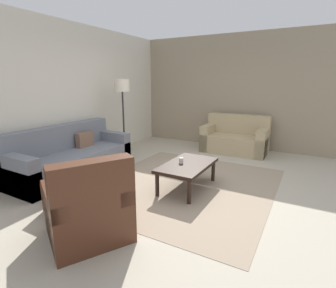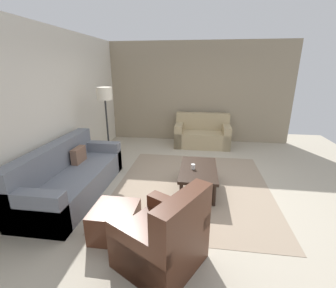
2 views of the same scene
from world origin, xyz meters
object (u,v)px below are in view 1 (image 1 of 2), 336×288
couch_loveseat (235,139)px  cup (181,160)px  armchair_leather (89,213)px  lamp_standing (122,93)px  couch_main (69,158)px  coffee_table (187,167)px  ottoman (74,194)px

couch_loveseat → cup: (-2.61, 0.17, 0.15)m
armchair_leather → lamp_standing: bearing=32.0°
couch_main → coffee_table: bearing=-78.8°
ottoman → cup: 1.65m
couch_loveseat → ottoman: size_ratio=2.65×
armchair_leather → cup: bearing=-7.6°
coffee_table → cup: cup is taller
couch_main → ottoman: bearing=-128.5°
lamp_standing → ottoman: bearing=-157.2°
couch_main → cup: size_ratio=25.69×
couch_main → ottoman: (-0.91, -1.15, -0.10)m
couch_loveseat → armchair_leather: armchair_leather is taller
coffee_table → lamp_standing: size_ratio=0.64×
couch_main → coffee_table: couch_main is taller
armchair_leather → cup: size_ratio=12.36×
couch_loveseat → cup: couch_loveseat is taller
couch_loveseat → armchair_leather: bearing=174.7°
armchair_leather → couch_main: bearing=54.8°
ottoman → cup: bearing=-35.7°
cup → ottoman: bearing=144.3°
cup → coffee_table: bearing=-74.4°
ottoman → couch_loveseat: bearing=-15.9°
armchair_leather → coffee_table: size_ratio=0.99×
ottoman → coffee_table: (1.35, -1.05, 0.16)m
armchair_leather → lamp_standing: lamp_standing is taller
armchair_leather → ottoman: 0.83m
armchair_leather → coffee_table: (1.76, -0.33, 0.05)m
couch_main → couch_loveseat: (3.02, -2.27, 0.00)m
couch_loveseat → lamp_standing: bearing=128.2°
armchair_leather → lamp_standing: size_ratio=0.64×
couch_loveseat → ottoman: (-3.93, 1.12, -0.10)m
couch_main → cup: bearing=-79.0°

